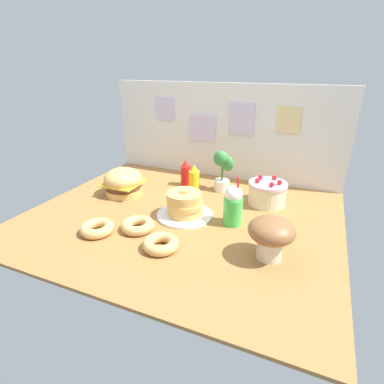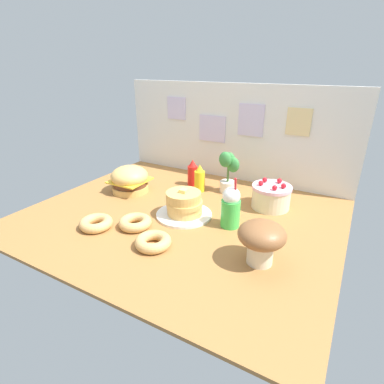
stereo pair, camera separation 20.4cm
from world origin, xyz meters
name	(u,v)px [view 2 (the right image)]	position (x,y,z in m)	size (l,w,h in m)	color
ground_plane	(181,216)	(0.00, 0.00, -0.01)	(2.06, 1.73, 0.02)	#9E6B38
back_wall	(232,132)	(0.00, 0.86, 0.41)	(2.06, 0.04, 0.82)	silver
burger	(130,180)	(-0.57, 0.16, 0.10)	(0.30, 0.30, 0.21)	#DBA859
pancake_stack	(184,205)	(0.02, 0.00, 0.08)	(0.38, 0.38, 0.20)	white
layer_cake	(271,196)	(0.50, 0.42, 0.09)	(0.28, 0.28, 0.20)	beige
ketchup_bottle	(193,173)	(-0.20, 0.53, 0.10)	(0.08, 0.08, 0.22)	red
mustard_bottle	(200,179)	(-0.09, 0.44, 0.10)	(0.08, 0.08, 0.22)	yellow
cream_soda_cup	(231,207)	(0.35, 0.02, 0.13)	(0.12, 0.12, 0.33)	green
donut_pink_glaze	(96,223)	(-0.38, -0.41, 0.03)	(0.21, 0.21, 0.06)	tan
donut_chocolate	(135,222)	(-0.17, -0.28, 0.03)	(0.21, 0.21, 0.06)	tan
donut_vanilla	(153,241)	(0.07, -0.41, 0.03)	(0.21, 0.21, 0.06)	tan
potted_plant	(229,170)	(0.12, 0.53, 0.18)	(0.15, 0.14, 0.34)	white
mushroom_stool	(262,238)	(0.64, -0.26, 0.14)	(0.25, 0.25, 0.23)	beige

